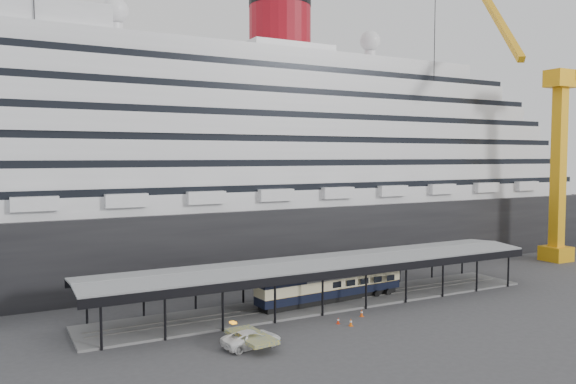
# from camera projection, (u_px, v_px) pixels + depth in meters

# --- Properties ---
(ground) EXTENTS (200.00, 200.00, 0.00)m
(ground) POSITION_uv_depth(u_px,v_px,m) (349.00, 314.00, 61.39)
(ground) COLOR #39393B
(ground) RESTS_ON ground
(cruise_ship) EXTENTS (130.00, 30.00, 43.90)m
(cruise_ship) POSITION_uv_depth(u_px,v_px,m) (235.00, 149.00, 88.41)
(cruise_ship) COLOR black
(cruise_ship) RESTS_ON ground
(platform_canopy) EXTENTS (56.00, 9.18, 5.30)m
(platform_canopy) POSITION_uv_depth(u_px,v_px,m) (325.00, 284.00, 65.64)
(platform_canopy) COLOR slate
(platform_canopy) RESTS_ON ground
(crane_yellow) EXTENTS (23.83, 18.78, 47.60)m
(crane_yellow) POSITION_uv_depth(u_px,v_px,m) (553.00, 140.00, 91.55)
(crane_yellow) COLOR orange
(crane_yellow) RESTS_ON ground
(port_truck) EXTENTS (5.75, 3.07, 1.54)m
(port_truck) POSITION_uv_depth(u_px,v_px,m) (251.00, 339.00, 50.76)
(port_truck) COLOR white
(port_truck) RESTS_ON ground
(pullman_carriage) EXTENTS (19.67, 4.05, 19.17)m
(pullman_carriage) POSITION_uv_depth(u_px,v_px,m) (331.00, 283.00, 66.03)
(pullman_carriage) COLOR black
(pullman_carriage) RESTS_ON ground
(traffic_cone_left) EXTENTS (0.42, 0.42, 0.77)m
(traffic_cone_left) POSITION_uv_depth(u_px,v_px,m) (351.00, 322.00, 57.03)
(traffic_cone_left) COLOR #E45D0C
(traffic_cone_left) RESTS_ON ground
(traffic_cone_mid) EXTENTS (0.36, 0.36, 0.69)m
(traffic_cone_mid) POSITION_uv_depth(u_px,v_px,m) (338.00, 321.00, 57.79)
(traffic_cone_mid) COLOR red
(traffic_cone_mid) RESTS_ON ground
(traffic_cone_right) EXTENTS (0.42, 0.42, 0.78)m
(traffic_cone_right) POSITION_uv_depth(u_px,v_px,m) (362.00, 313.00, 60.45)
(traffic_cone_right) COLOR #DB4A0C
(traffic_cone_right) RESTS_ON ground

